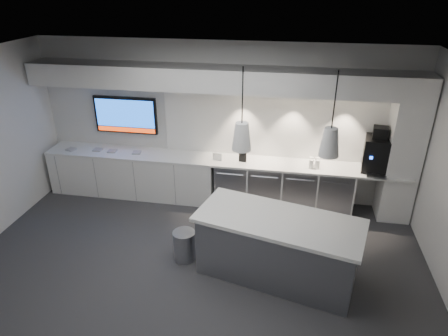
% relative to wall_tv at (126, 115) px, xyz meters
% --- Properties ---
extents(floor, '(7.00, 7.00, 0.00)m').
position_rel_wall_tv_xyz_m(floor, '(1.90, -2.45, -1.56)').
color(floor, '#333336').
rests_on(floor, ground).
extents(ceiling, '(7.00, 7.00, 0.00)m').
position_rel_wall_tv_xyz_m(ceiling, '(1.90, -2.45, 1.44)').
color(ceiling, black).
rests_on(ceiling, wall_back).
extents(wall_back, '(7.00, 0.00, 7.00)m').
position_rel_wall_tv_xyz_m(wall_back, '(1.90, 0.05, -0.06)').
color(wall_back, silver).
rests_on(wall_back, floor).
extents(wall_front, '(7.00, 0.00, 7.00)m').
position_rel_wall_tv_xyz_m(wall_front, '(1.90, -4.95, -0.06)').
color(wall_front, silver).
rests_on(wall_front, floor).
extents(back_counter, '(6.80, 0.65, 0.04)m').
position_rel_wall_tv_xyz_m(back_counter, '(1.90, -0.27, -0.68)').
color(back_counter, white).
rests_on(back_counter, left_base_cabinets).
extents(left_base_cabinets, '(3.30, 0.63, 0.86)m').
position_rel_wall_tv_xyz_m(left_base_cabinets, '(0.15, -0.27, -1.13)').
color(left_base_cabinets, white).
rests_on(left_base_cabinets, floor).
extents(fridge_unit_a, '(0.60, 0.61, 0.85)m').
position_rel_wall_tv_xyz_m(fridge_unit_a, '(2.15, -0.27, -1.13)').
color(fridge_unit_a, '#93959B').
rests_on(fridge_unit_a, floor).
extents(fridge_unit_b, '(0.60, 0.61, 0.85)m').
position_rel_wall_tv_xyz_m(fridge_unit_b, '(2.78, -0.27, -1.13)').
color(fridge_unit_b, '#93959B').
rests_on(fridge_unit_b, floor).
extents(fridge_unit_c, '(0.60, 0.61, 0.85)m').
position_rel_wall_tv_xyz_m(fridge_unit_c, '(3.41, -0.27, -1.13)').
color(fridge_unit_c, '#93959B').
rests_on(fridge_unit_c, floor).
extents(fridge_unit_d, '(0.60, 0.61, 0.85)m').
position_rel_wall_tv_xyz_m(fridge_unit_d, '(4.04, -0.27, -1.13)').
color(fridge_unit_d, '#93959B').
rests_on(fridge_unit_d, floor).
extents(backsplash, '(4.60, 0.03, 1.30)m').
position_rel_wall_tv_xyz_m(backsplash, '(3.10, 0.03, -0.01)').
color(backsplash, white).
rests_on(backsplash, wall_back).
extents(soffit, '(6.90, 0.60, 0.40)m').
position_rel_wall_tv_xyz_m(soffit, '(1.90, -0.25, 0.84)').
color(soffit, white).
rests_on(soffit, wall_back).
extents(column, '(0.55, 0.55, 2.60)m').
position_rel_wall_tv_xyz_m(column, '(5.10, -0.25, -0.26)').
color(column, white).
rests_on(column, floor).
extents(wall_tv, '(1.25, 0.07, 0.72)m').
position_rel_wall_tv_xyz_m(wall_tv, '(0.00, 0.00, 0.00)').
color(wall_tv, black).
rests_on(wall_tv, wall_back).
extents(island, '(2.46, 1.50, 0.97)m').
position_rel_wall_tv_xyz_m(island, '(3.12, -2.25, -1.07)').
color(island, '#93959B').
rests_on(island, floor).
extents(bin, '(0.38, 0.38, 0.49)m').
position_rel_wall_tv_xyz_m(bin, '(1.70, -2.12, -1.32)').
color(bin, '#93959B').
rests_on(bin, floor).
extents(coffee_machine, '(0.51, 0.66, 0.80)m').
position_rel_wall_tv_xyz_m(coffee_machine, '(4.68, -0.25, -0.33)').
color(coffee_machine, black).
rests_on(coffee_machine, back_counter).
extents(sign_black, '(0.14, 0.03, 0.18)m').
position_rel_wall_tv_xyz_m(sign_black, '(2.35, -0.32, -0.57)').
color(sign_black, black).
rests_on(sign_black, back_counter).
extents(sign_white, '(0.18, 0.06, 0.14)m').
position_rel_wall_tv_xyz_m(sign_white, '(1.87, -0.33, -0.59)').
color(sign_white, white).
rests_on(sign_white, back_counter).
extents(cup_cluster, '(0.19, 0.19, 0.16)m').
position_rel_wall_tv_xyz_m(cup_cluster, '(3.63, -0.33, -0.58)').
color(cup_cluster, white).
rests_on(cup_cluster, back_counter).
extents(tray_a, '(0.19, 0.19, 0.02)m').
position_rel_wall_tv_xyz_m(tray_a, '(-1.06, -0.36, -0.65)').
color(tray_a, '#A4A4A4').
rests_on(tray_a, back_counter).
extents(tray_b, '(0.17, 0.17, 0.02)m').
position_rel_wall_tv_xyz_m(tray_b, '(-0.53, -0.29, -0.65)').
color(tray_b, '#A4A4A4').
rests_on(tray_b, back_counter).
extents(tray_c, '(0.17, 0.17, 0.02)m').
position_rel_wall_tv_xyz_m(tray_c, '(-0.22, -0.30, -0.65)').
color(tray_c, '#A4A4A4').
rests_on(tray_c, back_counter).
extents(tray_d, '(0.18, 0.18, 0.02)m').
position_rel_wall_tv_xyz_m(tray_d, '(0.28, -0.29, -0.65)').
color(tray_d, '#A4A4A4').
rests_on(tray_d, back_counter).
extents(pendant_left, '(0.25, 0.25, 1.06)m').
position_rel_wall_tv_xyz_m(pendant_left, '(2.57, -2.25, 0.59)').
color(pendant_left, white).
rests_on(pendant_left, ceiling).
extents(pendant_right, '(0.25, 0.25, 1.06)m').
position_rel_wall_tv_xyz_m(pendant_right, '(3.66, -2.25, 0.59)').
color(pendant_right, white).
rests_on(pendant_right, ceiling).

